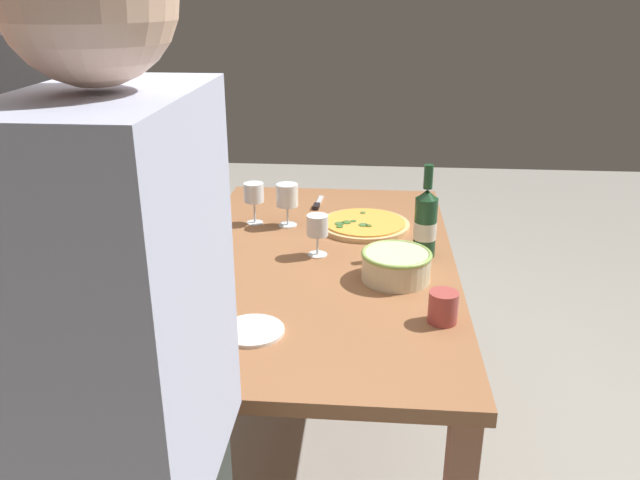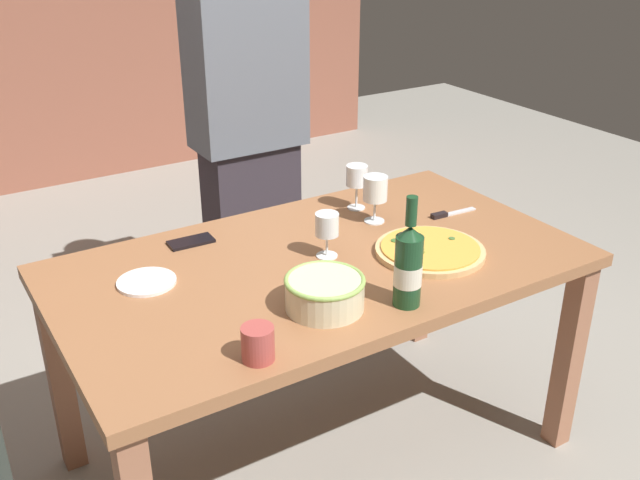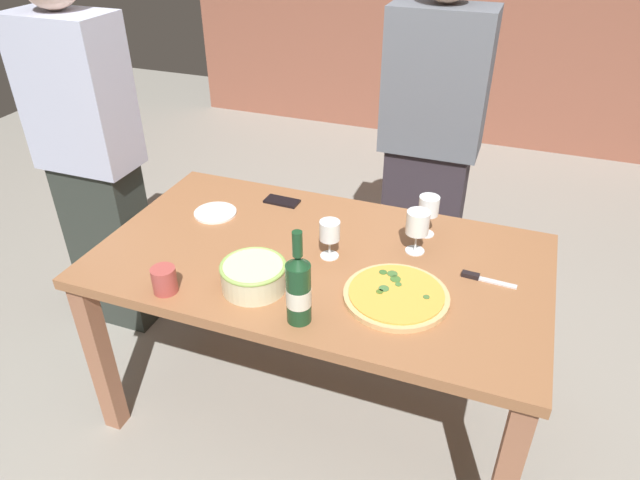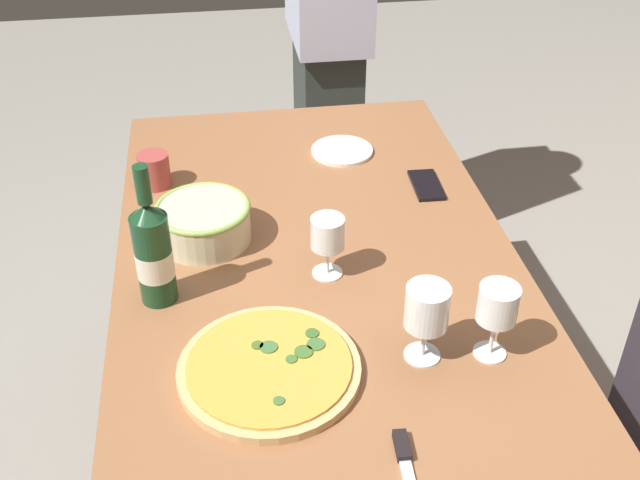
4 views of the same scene
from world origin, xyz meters
name	(u,v)px [view 3 (image 3 of 4)]	position (x,y,z in m)	size (l,w,h in m)	color
ground_plane	(320,400)	(0.00, 0.00, 0.00)	(8.00, 8.00, 0.00)	gray
dining_table	(320,277)	(0.00, 0.00, 0.66)	(1.60, 0.90, 0.75)	#97613D
pizza	(396,295)	(0.31, -0.14, 0.76)	(0.34, 0.34, 0.03)	tan
serving_bowl	(254,275)	(-0.14, -0.25, 0.80)	(0.22, 0.22, 0.09)	beige
wine_bottle	(298,289)	(0.06, -0.35, 0.87)	(0.08, 0.08, 0.32)	#194022
wine_glass_near_pizza	(330,232)	(0.03, 0.01, 0.85)	(0.07, 0.07, 0.14)	white
wine_glass_by_bottle	(429,208)	(0.33, 0.28, 0.87)	(0.08, 0.08, 0.16)	white
wine_glass_far_left	(418,225)	(0.31, 0.15, 0.86)	(0.08, 0.08, 0.16)	white
cup_amber	(164,280)	(-0.40, -0.37, 0.79)	(0.08, 0.08, 0.09)	#AE4641
side_plate	(215,213)	(-0.50, 0.14, 0.76)	(0.17, 0.17, 0.01)	white
cell_phone	(282,201)	(-0.29, 0.32, 0.76)	(0.07, 0.14, 0.01)	black
pizza_knife	(481,278)	(0.56, 0.06, 0.76)	(0.18, 0.03, 0.02)	silver
person_host	(91,158)	(-1.14, 0.20, 0.87)	(0.41, 0.24, 1.71)	#2E342F
person_guest_left	(430,144)	(0.21, 0.89, 0.86)	(0.44, 0.24, 1.70)	#312931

